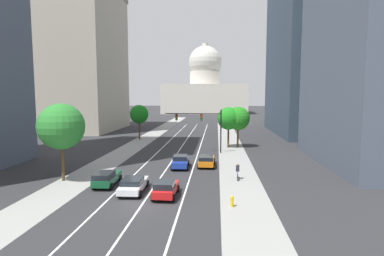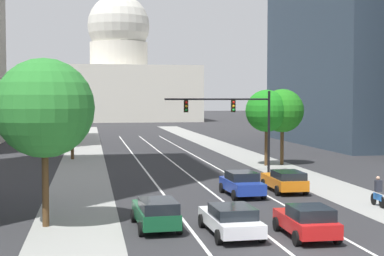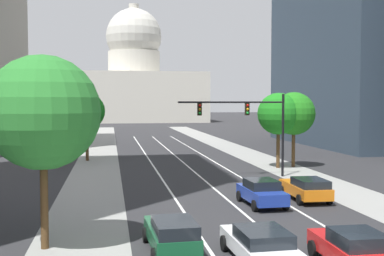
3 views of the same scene
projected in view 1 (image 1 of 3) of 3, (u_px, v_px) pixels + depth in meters
ground_plane at (188, 138)px, 64.72m from camera, size 400.00×400.00×0.00m
sidewalk_left at (143, 141)px, 60.42m from camera, size 4.18×130.00×0.01m
sidewalk_right at (229, 142)px, 59.10m from camera, size 4.18×130.00×0.01m
lane_stripe_left at (160, 150)px, 50.09m from camera, size 0.16×90.00×0.01m
lane_stripe_center at (179, 150)px, 49.84m from camera, size 0.16×90.00×0.01m
lane_stripe_right at (199, 151)px, 49.60m from camera, size 0.16×90.00×0.01m
office_tower_far_left at (84, 59)px, 77.69m from camera, size 16.05×24.69×35.47m
office_tower_far_right at (309, 52)px, 70.50m from camera, size 15.12×30.69×36.86m
capitol_building at (205, 90)px, 155.03m from camera, size 40.59×25.30×34.22m
car_blue at (180, 161)px, 37.80m from camera, size 2.16×4.28×1.52m
car_white at (133, 184)px, 28.27m from camera, size 2.20×4.80×1.36m
car_green at (106, 178)px, 30.24m from camera, size 2.07×4.49×1.49m
car_orange at (206, 160)px, 38.52m from camera, size 2.09×4.51×1.43m
car_red at (166, 188)px, 26.94m from camera, size 2.03×4.03×1.46m
traffic_signal_mast at (203, 122)px, 47.50m from camera, size 8.60×0.39×6.64m
fire_hydrant at (232, 201)px, 24.54m from camera, size 0.26×0.35×0.91m
cyclist at (238, 171)px, 32.55m from camera, size 0.37×1.70×1.72m
street_tree_mid_left at (139, 114)px, 61.73m from camera, size 3.68×3.68×6.89m
street_tree_mid_right at (229, 119)px, 52.05m from camera, size 3.78×3.78×6.82m
street_tree_far_right at (238, 118)px, 52.31m from camera, size 3.93×3.93×6.89m
street_tree_near_left at (61, 127)px, 31.58m from camera, size 4.70×4.70×7.98m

